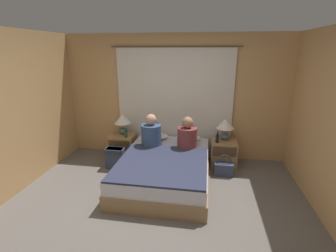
% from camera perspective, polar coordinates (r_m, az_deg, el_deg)
% --- Properties ---
extents(ground_plane, '(16.00, 16.00, 0.00)m').
position_cam_1_polar(ground_plane, '(3.66, -3.14, -19.18)').
color(ground_plane, '#66605B').
extents(wall_back, '(4.60, 0.06, 2.50)m').
position_cam_1_polar(wall_back, '(5.01, 1.56, 6.69)').
color(wall_back, tan).
rests_on(wall_back, ground_plane).
extents(curtain_panel, '(2.54, 0.02, 2.26)m').
position_cam_1_polar(curtain_panel, '(4.98, 1.45, 5.15)').
color(curtain_panel, silver).
rests_on(curtain_panel, ground_plane).
extents(bed, '(1.48, 2.07, 0.45)m').
position_cam_1_polar(bed, '(4.27, -0.68, -9.94)').
color(bed, '#99754C').
rests_on(bed, ground_plane).
extents(nightstand_left, '(0.49, 0.46, 0.51)m').
position_cam_1_polar(nightstand_left, '(5.18, -10.51, -4.73)').
color(nightstand_left, '#A87F51').
rests_on(nightstand_left, ground_plane).
extents(nightstand_right, '(0.49, 0.46, 0.51)m').
position_cam_1_polar(nightstand_right, '(4.91, 12.90, -6.16)').
color(nightstand_right, '#A87F51').
rests_on(nightstand_right, ground_plane).
extents(lamp_left, '(0.35, 0.35, 0.42)m').
position_cam_1_polar(lamp_left, '(5.07, -10.57, 1.21)').
color(lamp_left, slate).
rests_on(lamp_left, nightstand_left).
extents(lamp_right, '(0.35, 0.35, 0.42)m').
position_cam_1_polar(lamp_right, '(4.80, 13.28, 0.09)').
color(lamp_right, slate).
rests_on(lamp_right, nightstand_right).
extents(pillow_left, '(0.49, 0.32, 0.12)m').
position_cam_1_polar(pillow_left, '(4.96, -2.74, -2.33)').
color(pillow_left, white).
rests_on(pillow_left, bed).
extents(pillow_right, '(0.49, 0.32, 0.12)m').
position_cam_1_polar(pillow_right, '(4.88, 4.78, -2.74)').
color(pillow_right, white).
rests_on(pillow_right, bed).
extents(blanket_on_bed, '(1.42, 1.42, 0.03)m').
position_cam_1_polar(blanket_on_bed, '(3.90, -1.44, -8.74)').
color(blanket_on_bed, '#2D334C').
rests_on(blanket_on_bed, bed).
extents(person_left_in_bed, '(0.38, 0.38, 0.61)m').
position_cam_1_polar(person_left_in_bed, '(4.56, -3.95, -1.73)').
color(person_left_in_bed, '#38517A').
rests_on(person_left_in_bed, bed).
extents(person_right_in_bed, '(0.36, 0.36, 0.59)m').
position_cam_1_polar(person_right_in_bed, '(4.46, 4.53, -2.27)').
color(person_right_in_bed, brown).
rests_on(person_right_in_bed, bed).
extents(beer_bottle_on_left_stand, '(0.07, 0.07, 0.20)m').
position_cam_1_polar(beer_bottle_on_left_stand, '(4.92, -9.88, -1.79)').
color(beer_bottle_on_left_stand, '#2D4C28').
rests_on(beer_bottle_on_left_stand, nightstand_left).
extents(beer_bottle_on_right_stand, '(0.06, 0.06, 0.22)m').
position_cam_1_polar(beer_bottle_on_right_stand, '(4.67, 11.50, -2.81)').
color(beer_bottle_on_right_stand, black).
rests_on(beer_bottle_on_right_stand, nightstand_right).
extents(backpack_on_floor, '(0.35, 0.21, 0.40)m').
position_cam_1_polar(backpack_on_floor, '(4.80, -12.25, -7.07)').
color(backpack_on_floor, '#333D56').
rests_on(backpack_on_floor, ground_plane).
extents(handbag_on_floor, '(0.34, 0.19, 0.40)m').
position_cam_1_polar(handbag_on_floor, '(4.59, 12.91, -9.70)').
color(handbag_on_floor, '#333D56').
rests_on(handbag_on_floor, ground_plane).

